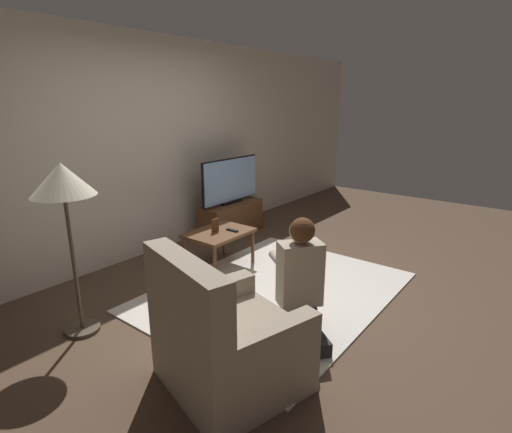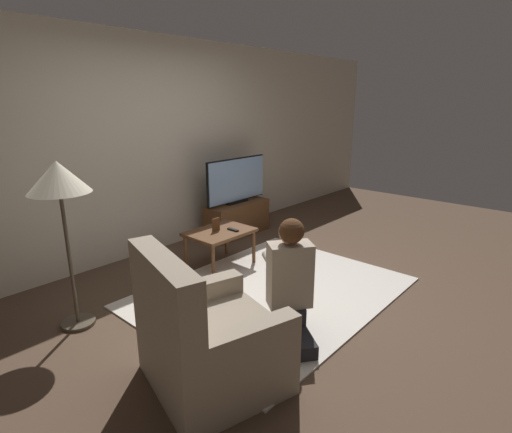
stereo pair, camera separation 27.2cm
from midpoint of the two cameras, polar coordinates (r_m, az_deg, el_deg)
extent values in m
plane|color=brown|center=(4.07, 4.33, -10.80)|extent=(10.00, 10.00, 0.00)
cube|color=beige|center=(5.05, -13.26, 9.63)|extent=(10.00, 0.06, 2.60)
cube|color=silver|center=(4.07, 4.33, -10.70)|extent=(2.55, 1.97, 0.02)
cube|color=brown|center=(5.68, -1.32, -0.28)|extent=(0.98, 0.37, 0.46)
cube|color=black|center=(5.61, -1.34, 2.17)|extent=(0.37, 0.08, 0.04)
cube|color=black|center=(5.55, -1.42, 5.25)|extent=(1.08, 0.03, 0.60)
cube|color=#8CB2E0|center=(5.54, -1.36, 5.24)|extent=(1.05, 0.04, 0.57)
cube|color=brown|center=(4.51, -3.48, -2.26)|extent=(0.72, 0.54, 0.04)
cylinder|color=brown|center=(4.23, -4.28, -6.75)|extent=(0.04, 0.04, 0.40)
cylinder|color=brown|center=(4.66, 1.35, -4.46)|extent=(0.04, 0.04, 0.40)
cylinder|color=brown|center=(4.54, -8.34, -5.19)|extent=(0.04, 0.04, 0.40)
cylinder|color=brown|center=(4.95, -2.71, -3.20)|extent=(0.04, 0.04, 0.40)
cylinder|color=#4C4233|center=(3.81, -22.11, -13.88)|extent=(0.28, 0.28, 0.03)
cylinder|color=#4C4233|center=(3.53, -23.30, -4.15)|extent=(0.03, 0.03, 1.34)
cone|color=#EFE5C6|center=(3.38, -24.40, 5.17)|extent=(0.48, 0.48, 0.25)
cube|color=gray|center=(2.84, -3.05, -18.81)|extent=(1.00, 1.03, 0.44)
cube|color=gray|center=(2.47, -9.79, -11.59)|extent=(0.38, 0.86, 0.54)
cube|color=gray|center=(2.56, 1.15, -21.38)|extent=(0.81, 0.35, 0.58)
cube|color=gray|center=(3.07, -6.46, -14.45)|extent=(0.81, 0.35, 0.58)
cube|color=#232328|center=(3.27, 8.07, -16.84)|extent=(0.45, 0.50, 0.11)
cube|color=#232328|center=(3.35, 7.10, -13.44)|extent=(0.32, 0.32, 0.14)
cube|color=tan|center=(3.20, 7.31, -8.29)|extent=(0.39, 0.36, 0.52)
sphere|color=tan|center=(3.07, 7.54, -2.24)|extent=(0.19, 0.19, 0.19)
sphere|color=#4C2D19|center=(3.05, 7.68, -2.10)|extent=(0.20, 0.20, 0.20)
cube|color=black|center=(3.51, 5.37, -5.47)|extent=(0.13, 0.11, 0.04)
cylinder|color=tan|center=(3.44, 7.59, -6.04)|extent=(0.24, 0.28, 0.07)
cylinder|color=tan|center=(3.38, 4.30, -6.35)|extent=(0.24, 0.28, 0.07)
cube|color=brown|center=(4.48, -4.03, -1.18)|extent=(0.11, 0.01, 0.15)
cube|color=black|center=(4.50, -1.59, -1.92)|extent=(0.04, 0.15, 0.02)
camera|label=1|loc=(0.14, -88.20, 0.53)|focal=28.00mm
camera|label=2|loc=(0.14, 91.80, -0.53)|focal=28.00mm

